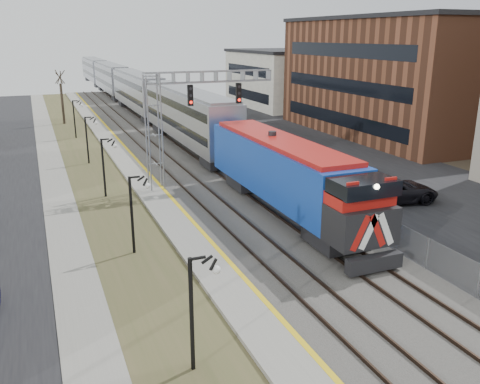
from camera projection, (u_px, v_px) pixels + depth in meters
sidewalk at (54, 176)px, 39.37m from camera, size 2.00×120.00×0.08m
grass_median at (93, 172)px, 40.45m from camera, size 4.00×120.00×0.06m
platform at (131, 167)px, 41.51m from camera, size 2.00×120.00×0.24m
ballast_bed at (190, 162)px, 43.32m from camera, size 8.00×120.00×0.20m
parking_lot at (312, 151)px, 47.66m from camera, size 16.00×120.00×0.04m
platform_edge at (142, 165)px, 41.79m from camera, size 0.24×120.00×0.01m
track_near at (167, 162)px, 42.54m from camera, size 1.58×120.00×0.15m
track_far at (206, 159)px, 43.80m from camera, size 1.58×120.00×0.15m
train at (133, 91)px, 71.52m from camera, size 3.00×108.65×5.33m
signal_gantry at (178, 110)px, 34.49m from camera, size 9.00×1.07×8.15m
lampposts at (131, 214)px, 25.08m from camera, size 0.14×62.14×4.00m
fence at (235, 150)px, 44.62m from camera, size 0.04×120.00×1.60m
buildings_east at (467, 82)px, 47.47m from camera, size 16.00×76.00×15.00m
car_lot_c at (394, 191)px, 32.96m from camera, size 6.06×3.42×1.60m
car_lot_d at (368, 187)px, 34.12m from camera, size 5.11×2.86×1.40m
car_lot_e at (348, 182)px, 34.75m from camera, size 4.93×2.28×1.63m
car_lot_f at (235, 129)px, 55.28m from camera, size 4.14×2.02×1.31m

